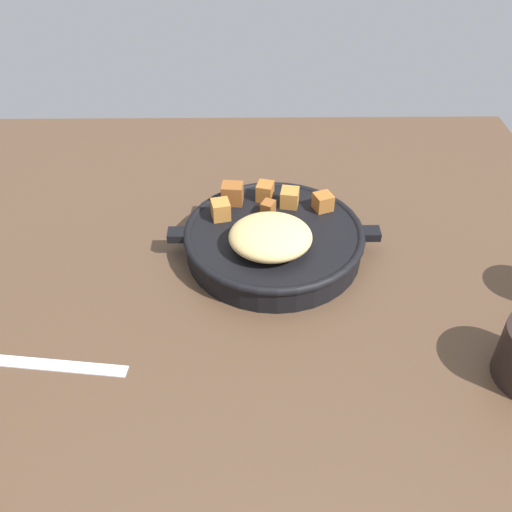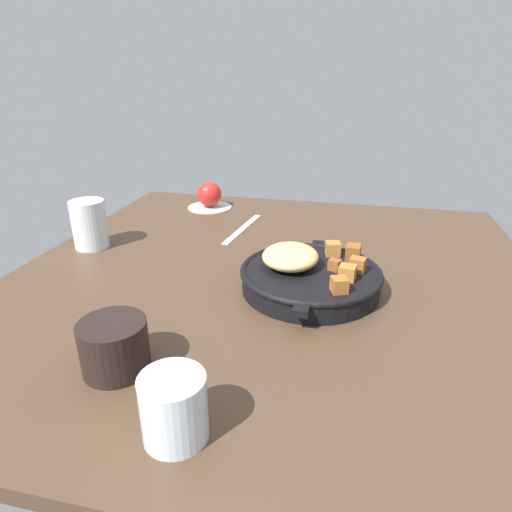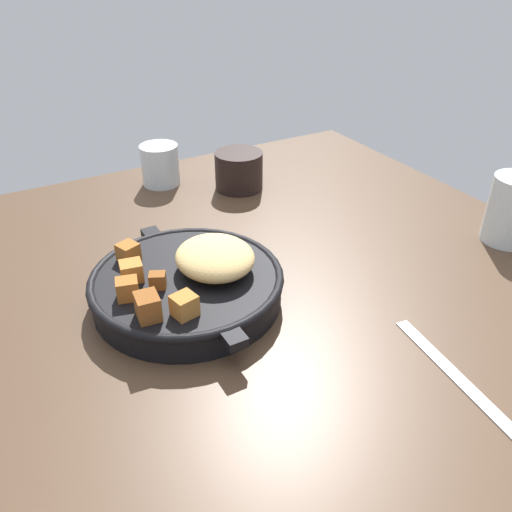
% 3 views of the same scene
% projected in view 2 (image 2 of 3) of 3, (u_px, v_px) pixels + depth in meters
% --- Properties ---
extents(ground_plane, '(1.05, 1.02, 0.02)m').
position_uv_depth(ground_plane, '(274.00, 280.00, 0.86)').
color(ground_plane, '#473323').
extents(cast_iron_skillet, '(0.30, 0.25, 0.08)m').
position_uv_depth(cast_iron_skillet, '(309.00, 275.00, 0.78)').
color(cast_iron_skillet, black).
rests_on(cast_iron_skillet, ground_plane).
extents(saucer_plate, '(0.13, 0.13, 0.01)m').
position_uv_depth(saucer_plate, '(210.00, 207.00, 1.26)').
color(saucer_plate, '#B7BABF').
rests_on(saucer_plate, ground_plane).
extents(red_apple, '(0.07, 0.07, 0.07)m').
position_uv_depth(red_apple, '(209.00, 194.00, 1.24)').
color(red_apple, red).
rests_on(red_apple, saucer_plate).
extents(butter_knife, '(0.23, 0.04, 0.00)m').
position_uv_depth(butter_knife, '(243.00, 228.00, 1.09)').
color(butter_knife, silver).
rests_on(butter_knife, ground_plane).
extents(water_glass_tall, '(0.08, 0.08, 0.11)m').
position_uv_depth(water_glass_tall, '(89.00, 224.00, 0.96)').
color(water_glass_tall, silver).
rests_on(water_glass_tall, ground_plane).
extents(coffee_mug_dark, '(0.09, 0.09, 0.07)m').
position_uv_depth(coffee_mug_dark, '(114.00, 346.00, 0.57)').
color(coffee_mug_dark, black).
rests_on(coffee_mug_dark, ground_plane).
extents(water_glass_short, '(0.07, 0.07, 0.08)m').
position_uv_depth(water_glass_short, '(174.00, 408.00, 0.46)').
color(water_glass_short, silver).
rests_on(water_glass_short, ground_plane).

